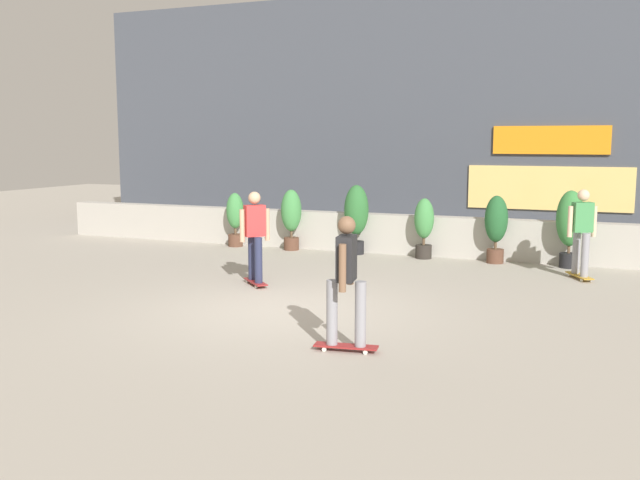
{
  "coord_description": "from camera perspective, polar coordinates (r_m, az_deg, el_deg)",
  "views": [
    {
      "loc": [
        4.58,
        -9.71,
        2.62
      ],
      "look_at": [
        0.0,
        1.5,
        0.9
      ],
      "focal_mm": 39.93,
      "sensor_mm": 36.0,
      "label": 1
    }
  ],
  "objects": [
    {
      "name": "ground_plane",
      "position": [
        11.06,
        -2.96,
        -5.64
      ],
      "size": [
        48.0,
        48.0,
        0.0
      ],
      "primitive_type": "plane",
      "color": "#A8A093"
    },
    {
      "name": "building_backdrop",
      "position": [
        20.25,
        9.29,
        9.76
      ],
      "size": [
        20.0,
        2.08,
        6.5
      ],
      "color": "#424751",
      "rests_on": "ground"
    },
    {
      "name": "potted_plant_1",
      "position": [
        16.88,
        -2.32,
        1.99
      ],
      "size": [
        0.48,
        0.48,
        1.44
      ],
      "color": "brown",
      "rests_on": "ground"
    },
    {
      "name": "potted_plant_2",
      "position": [
        16.26,
        2.93,
        2.12
      ],
      "size": [
        0.56,
        0.56,
        1.59
      ],
      "color": "black",
      "rests_on": "ground"
    },
    {
      "name": "planter_wall",
      "position": [
        16.51,
        5.92,
        0.49
      ],
      "size": [
        18.0,
        0.4,
        0.9
      ],
      "primitive_type": "cube",
      "color": "#B2ADA3",
      "rests_on": "ground"
    },
    {
      "name": "skater_far_left",
      "position": [
        8.75,
        2.13,
        -2.99
      ],
      "size": [
        0.82,
        0.55,
        1.7
      ],
      "color": "maroon",
      "rests_on": "ground"
    },
    {
      "name": "potted_plant_5",
      "position": [
        15.37,
        19.41,
        1.33
      ],
      "size": [
        0.56,
        0.56,
        1.59
      ],
      "color": "black",
      "rests_on": "ground"
    },
    {
      "name": "skater_foreground",
      "position": [
        12.79,
        -5.24,
        0.51
      ],
      "size": [
        0.72,
        0.7,
        1.7
      ],
      "color": "maroon",
      "rests_on": "ground"
    },
    {
      "name": "potted_plant_3",
      "position": [
        15.83,
        8.34,
        1.21
      ],
      "size": [
        0.43,
        0.43,
        1.33
      ],
      "color": "#2D2823",
      "rests_on": "ground"
    },
    {
      "name": "potted_plant_4",
      "position": [
        15.53,
        13.94,
        1.23
      ],
      "size": [
        0.49,
        0.49,
        1.44
      ],
      "color": "brown",
      "rests_on": "ground"
    },
    {
      "name": "potted_plant_0",
      "position": [
        17.57,
        -6.82,
        1.88
      ],
      "size": [
        0.42,
        0.42,
        1.32
      ],
      "color": "brown",
      "rests_on": "ground"
    },
    {
      "name": "skater_by_wall_right",
      "position": [
        14.19,
        20.24,
        0.79
      ],
      "size": [
        0.55,
        0.8,
        1.7
      ],
      "color": "#BF8C26",
      "rests_on": "ground"
    }
  ]
}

